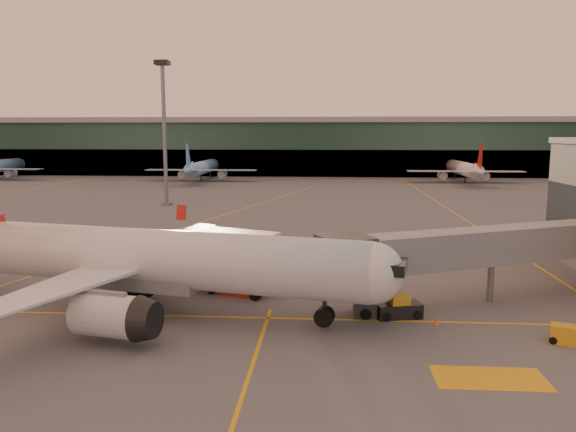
# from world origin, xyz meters

# --- Properties ---
(ground) EXTENTS (600.00, 600.00, 0.00)m
(ground) POSITION_xyz_m (0.00, 0.00, 0.00)
(ground) COLOR #4C4F54
(ground) RESTS_ON ground
(taxi_markings) EXTENTS (100.12, 173.00, 0.01)m
(taxi_markings) POSITION_xyz_m (-7.32, 44.49, 0.01)
(taxi_markings) COLOR gold
(taxi_markings) RESTS_ON ground
(terminal) EXTENTS (400.00, 20.00, 17.60)m
(terminal) POSITION_xyz_m (0.00, 141.79, 8.76)
(terminal) COLOR #19382D
(terminal) RESTS_ON ground
(mast_west_near) EXTENTS (2.40, 2.40, 25.60)m
(mast_west_near) POSITION_xyz_m (-20.00, 66.00, 14.86)
(mast_west_near) COLOR slate
(mast_west_near) RESTS_ON ground
(distant_aircraft_row) EXTENTS (225.00, 34.00, 13.00)m
(distant_aircraft_row) POSITION_xyz_m (-53.75, 118.00, 0.00)
(distant_aircraft_row) COLOR #80AAD6
(distant_aircraft_row) RESTS_ON ground
(main_airplane) EXTENTS (39.73, 36.12, 12.09)m
(main_airplane) POSITION_xyz_m (-5.01, 5.93, 3.93)
(main_airplane) COLOR silver
(main_airplane) RESTS_ON ground
(jet_bridge) EXTENTS (28.01, 15.07, 5.95)m
(jet_bridge) POSITION_xyz_m (23.34, 11.09, 4.17)
(jet_bridge) COLOR slate
(jet_bridge) RESTS_ON ground
(catering_truck) EXTENTS (7.13, 5.09, 5.08)m
(catering_truck) POSITION_xyz_m (1.94, 11.32, 2.89)
(catering_truck) COLOR #AF2419
(catering_truck) RESTS_ON ground
(gpu_cart) EXTENTS (2.26, 1.80, 1.15)m
(gpu_cart) POSITION_xyz_m (24.24, 1.50, 0.56)
(gpu_cart) COLOR gold
(gpu_cart) RESTS_ON ground
(pushback_tug) EXTENTS (3.53, 2.44, 1.66)m
(pushback_tug) POSITION_xyz_m (14.29, 5.89, 0.67)
(pushback_tug) COLOR black
(pushback_tug) RESTS_ON ground
(cone_nose) EXTENTS (0.41, 0.41, 0.52)m
(cone_nose) POSITION_xyz_m (16.76, 4.59, 0.25)
(cone_nose) COLOR #E8570C
(cone_nose) RESTS_ON ground
(cone_wing_left) EXTENTS (0.39, 0.39, 0.50)m
(cone_wing_left) POSITION_xyz_m (-6.05, 22.22, 0.24)
(cone_wing_left) COLOR #E8570C
(cone_wing_left) RESTS_ON ground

